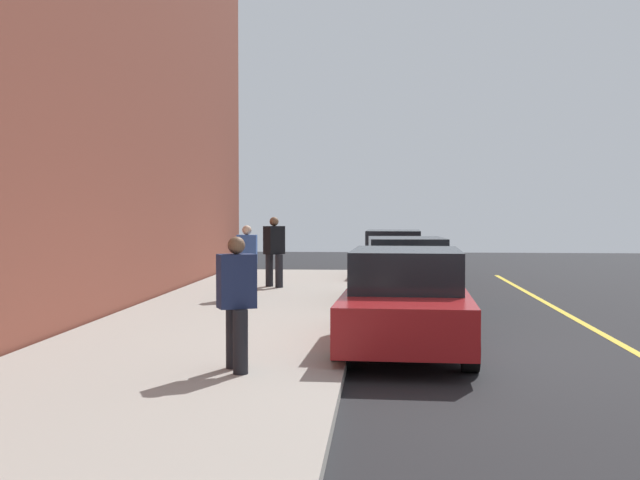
% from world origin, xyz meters
% --- Properties ---
extents(ground_plane, '(56.00, 56.00, 0.00)m').
position_xyz_m(ground_plane, '(0.00, 0.00, 0.00)').
color(ground_plane, black).
extents(sidewalk, '(28.00, 4.60, 0.15)m').
position_xyz_m(sidewalk, '(0.00, -3.30, 0.07)').
color(sidewalk, '#A39E93').
rests_on(sidewalk, ground).
extents(lane_stripe_centre, '(28.00, 0.14, 0.01)m').
position_xyz_m(lane_stripe_centre, '(0.00, 3.20, 0.00)').
color(lane_stripe_centre, gold).
rests_on(lane_stripe_centre, ground).
extents(snow_bank_curb, '(7.77, 0.56, 0.22)m').
position_xyz_m(snow_bank_curb, '(-3.21, -0.70, 0.11)').
color(snow_bank_curb, white).
rests_on(snow_bank_curb, ground).
extents(parked_car_maroon, '(4.29, 1.99, 1.51)m').
position_xyz_m(parked_car_maroon, '(-11.80, -0.18, 0.76)').
color(parked_car_maroon, black).
rests_on(parked_car_maroon, ground).
extents(parked_car_black, '(4.24, 2.02, 1.51)m').
position_xyz_m(parked_car_black, '(-5.31, 0.00, 0.76)').
color(parked_car_black, black).
rests_on(parked_car_black, ground).
extents(parked_car_red, '(4.53, 2.03, 1.51)m').
position_xyz_m(parked_car_red, '(-0.10, -0.18, 0.76)').
color(parked_car_red, black).
rests_on(parked_car_red, ground).
extents(pedestrian_black_coat, '(0.56, 0.55, 1.79)m').
position_xyz_m(pedestrian_black_coat, '(-8.09, -3.28, 1.11)').
color(pedestrian_black_coat, black).
rests_on(pedestrian_black_coat, sidewalk).
extents(pedestrian_blue_coat, '(0.54, 0.45, 1.62)m').
position_xyz_m(pedestrian_blue_coat, '(-5.51, -3.53, 1.02)').
color(pedestrian_blue_coat, black).
rests_on(pedestrian_blue_coat, sidewalk).
extents(pedestrian_navy_coat, '(0.50, 0.52, 1.63)m').
position_xyz_m(pedestrian_navy_coat, '(2.27, -2.29, 1.02)').
color(pedestrian_navy_coat, black).
rests_on(pedestrian_navy_coat, sidewalk).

